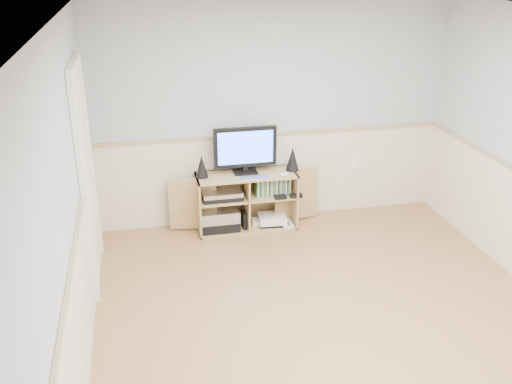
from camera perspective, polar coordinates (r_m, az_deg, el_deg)
room at (r=4.47m, az=7.41°, el=0.24°), size 4.04×4.54×2.54m
media_cabinet at (r=6.47m, az=-1.06°, el=-0.69°), size 1.73×0.42×0.65m
monitor at (r=6.25m, az=-1.09°, el=4.37°), size 0.69×0.18×0.52m
speaker_left at (r=6.21m, az=-5.45°, el=2.58°), size 0.14×0.14×0.25m
speaker_right at (r=6.39m, az=3.67°, el=3.34°), size 0.15×0.15×0.27m
keyboard at (r=6.19m, az=-0.18°, el=1.42°), size 0.29×0.13×0.01m
mouse at (r=6.26m, az=2.85°, el=1.76°), size 0.11×0.09×0.04m
av_components at (r=6.43m, az=-3.59°, el=-2.02°), size 0.52×0.33×0.47m
game_consoles at (r=6.58m, az=1.51°, el=-2.78°), size 0.45×0.30×0.11m
game_cases at (r=6.41m, az=1.66°, el=0.54°), size 0.39×0.13×0.19m
wall_outlet at (r=6.89m, az=9.76°, el=2.87°), size 0.12×0.03×0.12m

